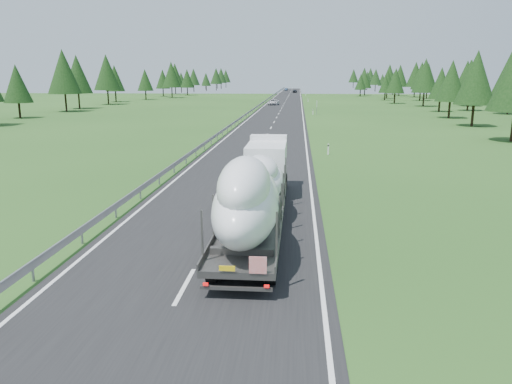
# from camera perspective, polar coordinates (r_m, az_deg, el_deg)

# --- Properties ---
(ground) EXTENTS (400.00, 400.00, 0.00)m
(ground) POSITION_cam_1_polar(r_m,az_deg,el_deg) (17.24, -8.16, -10.67)
(ground) COLOR #234918
(ground) RESTS_ON ground
(road_surface) EXTENTS (10.00, 400.00, 0.02)m
(road_surface) POSITION_cam_1_polar(r_m,az_deg,el_deg) (115.64, 2.97, 9.57)
(road_surface) COLOR black
(road_surface) RESTS_ON ground
(guardrail) EXTENTS (0.10, 400.00, 0.76)m
(guardrail) POSITION_cam_1_polar(r_m,az_deg,el_deg) (115.84, 0.31, 9.89)
(guardrail) COLOR slate
(guardrail) RESTS_ON ground
(marker_posts) EXTENTS (0.13, 350.08, 1.00)m
(marker_posts) POSITION_cam_1_polar(r_m,az_deg,el_deg) (170.51, 5.81, 10.80)
(marker_posts) COLOR silver
(marker_posts) RESTS_ON ground
(highway_sign) EXTENTS (0.08, 0.90, 2.60)m
(highway_sign) POSITION_cam_1_polar(r_m,az_deg,el_deg) (95.57, 6.97, 9.86)
(highway_sign) COLOR slate
(highway_sign) RESTS_ON ground
(tree_line_right) EXTENTS (27.28, 357.94, 12.54)m
(tree_line_right) POSITION_cam_1_polar(r_m,az_deg,el_deg) (150.16, 19.30, 12.38)
(tree_line_right) COLOR black
(tree_line_right) RESTS_ON ground
(tree_line_left) EXTENTS (15.35, 358.12, 12.57)m
(tree_line_left) POSITION_cam_1_polar(r_m,az_deg,el_deg) (173.26, -11.42, 12.85)
(tree_line_left) COLOR black
(tree_line_left) RESTS_ON ground
(boat_truck) EXTENTS (2.51, 17.88, 4.18)m
(boat_truck) POSITION_cam_1_polar(r_m,az_deg,el_deg) (22.59, 0.04, 0.75)
(boat_truck) COLOR white
(boat_truck) RESTS_ON ground
(distant_van) EXTENTS (2.77, 5.28, 1.42)m
(distant_van) POSITION_cam_1_polar(r_m,az_deg,el_deg) (128.26, 2.01, 10.23)
(distant_van) COLOR silver
(distant_van) RESTS_ON ground
(distant_car_dark) EXTENTS (2.09, 4.39, 1.45)m
(distant_car_dark) POSITION_cam_1_polar(r_m,az_deg,el_deg) (229.64, 4.46, 11.42)
(distant_car_dark) COLOR black
(distant_car_dark) RESTS_ON ground
(distant_car_blue) EXTENTS (1.62, 4.15, 1.35)m
(distant_car_blue) POSITION_cam_1_polar(r_m,az_deg,el_deg) (263.95, 3.46, 11.63)
(distant_car_blue) COLOR #16283D
(distant_car_blue) RESTS_ON ground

